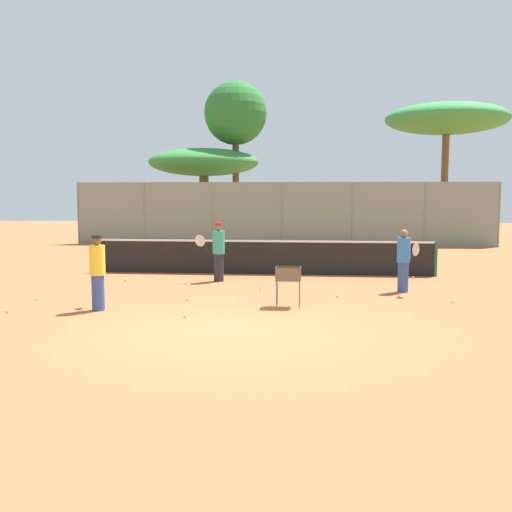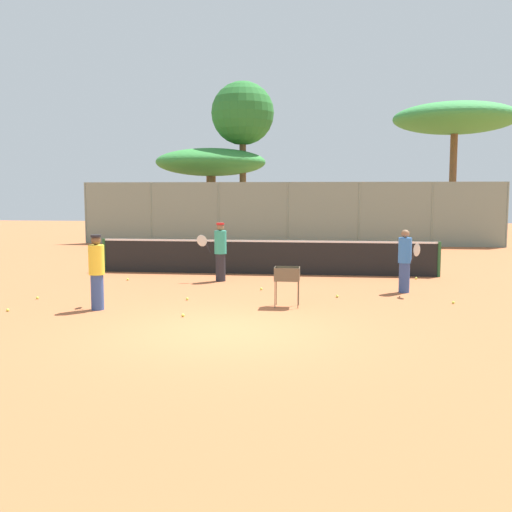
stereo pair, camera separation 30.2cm
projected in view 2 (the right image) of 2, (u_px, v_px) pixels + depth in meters
ground_plane at (224, 331)px, 11.08m from camera, size 80.00×80.00×0.00m
tennis_net at (266, 256)px, 18.67m from camera, size 10.62×0.10×1.07m
back_fence at (288, 214)px, 28.68m from camera, size 20.31×0.08×3.03m
tree_0 at (455, 119)px, 32.40m from camera, size 6.62×6.62×7.35m
tree_1 at (211, 163)px, 33.27m from camera, size 6.09×6.09×4.96m
tree_2 at (243, 115)px, 32.79m from camera, size 3.45×3.45×8.58m
player_white_outfit at (405, 260)px, 15.24m from camera, size 0.49×0.83×1.61m
player_red_cap at (220, 251)px, 17.19m from camera, size 0.88×0.38×1.68m
player_yellow_shirt at (97, 271)px, 13.02m from camera, size 0.34×0.89×1.64m
ball_cart at (288, 277)px, 13.38m from camera, size 0.56×0.41×0.89m
tennis_ball_0 at (337, 296)px, 14.61m from camera, size 0.07×0.07×0.07m
tennis_ball_1 at (416, 278)px, 17.63m from camera, size 0.07×0.07×0.07m
tennis_ball_2 at (261, 289)px, 15.71m from camera, size 0.07×0.07×0.07m
tennis_ball_3 at (187, 299)px, 14.25m from camera, size 0.07×0.07×0.07m
tennis_ball_4 at (453, 302)px, 13.78m from camera, size 0.07×0.07×0.07m
tennis_ball_5 at (37, 298)px, 14.38m from camera, size 0.07×0.07×0.07m
tennis_ball_6 at (8, 310)px, 12.89m from camera, size 0.07×0.07×0.07m
tennis_ball_7 at (128, 279)px, 17.40m from camera, size 0.07×0.07×0.07m
tennis_ball_8 at (183, 315)px, 12.35m from camera, size 0.07×0.07×0.07m
parked_car at (233, 228)px, 31.78m from camera, size 4.20×1.70×1.60m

